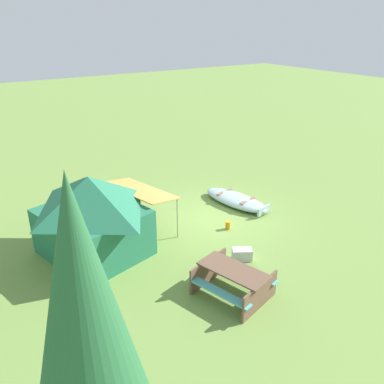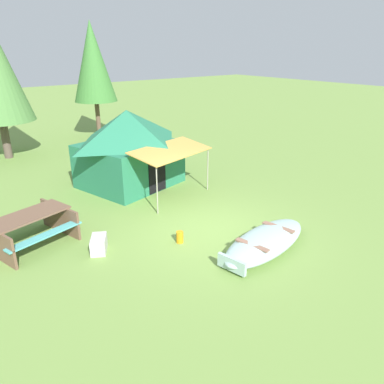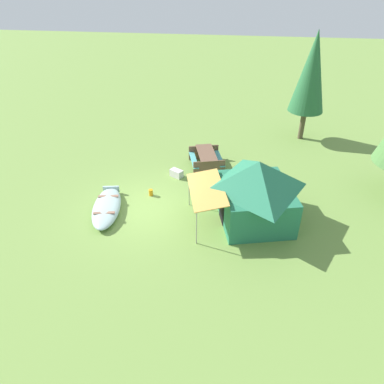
{
  "view_description": "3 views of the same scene",
  "coord_description": "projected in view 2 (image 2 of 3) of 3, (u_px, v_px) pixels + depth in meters",
  "views": [
    {
      "loc": [
        -10.36,
        7.55,
        6.66
      ],
      "look_at": [
        -0.03,
        0.72,
        1.26
      ],
      "focal_mm": 37.24,
      "sensor_mm": 36.0,
      "label": 1
    },
    {
      "loc": [
        -5.62,
        -6.62,
        4.46
      ],
      "look_at": [
        0.21,
        0.89,
        0.71
      ],
      "focal_mm": 34.77,
      "sensor_mm": 36.0,
      "label": 2
    },
    {
      "loc": [
        11.64,
        3.35,
        8.61
      ],
      "look_at": [
        0.06,
        1.78,
        1.0
      ],
      "focal_mm": 33.71,
      "sensor_mm": 36.0,
      "label": 3
    }
  ],
  "objects": [
    {
      "name": "picnic_table",
      "position": [
        30.0,
        226.0,
        8.78
      ],
      "size": [
        2.17,
        1.94,
        0.78
      ],
      "color": "brown",
      "rests_on": "ground_plane"
    },
    {
      "name": "canvas_cabin_tent",
      "position": [
        129.0,
        147.0,
        12.37
      ],
      "size": [
        3.71,
        4.44,
        2.54
      ],
      "color": "#25704F",
      "rests_on": "ground_plane"
    },
    {
      "name": "pine_tree_back_right",
      "position": [
        93.0,
        62.0,
        18.09
      ],
      "size": [
        2.1,
        2.1,
        5.63
      ],
      "color": "brown",
      "rests_on": "ground_plane"
    },
    {
      "name": "ground_plane",
      "position": [
        206.0,
        229.0,
        9.7
      ],
      "size": [
        80.0,
        80.0,
        0.0
      ],
      "primitive_type": "plane",
      "color": "olive"
    },
    {
      "name": "cooler_box",
      "position": [
        99.0,
        244.0,
        8.6
      ],
      "size": [
        0.59,
        0.67,
        0.35
      ],
      "primitive_type": "cube",
      "rotation": [
        0.0,
        0.0,
        1.03
      ],
      "color": "silver",
      "rests_on": "ground_plane"
    },
    {
      "name": "fuel_can",
      "position": [
        180.0,
        237.0,
        8.99
      ],
      "size": [
        0.25,
        0.25,
        0.29
      ],
      "primitive_type": "cylinder",
      "rotation": [
        0.0,
        0.0,
        3.92
      ],
      "color": "orange",
      "rests_on": "ground_plane"
    },
    {
      "name": "beached_rowboat",
      "position": [
        265.0,
        241.0,
        8.67
      ],
      "size": [
        3.05,
        1.6,
        0.4
      ],
      "color": "#9CBAB7",
      "rests_on": "ground_plane"
    }
  ]
}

